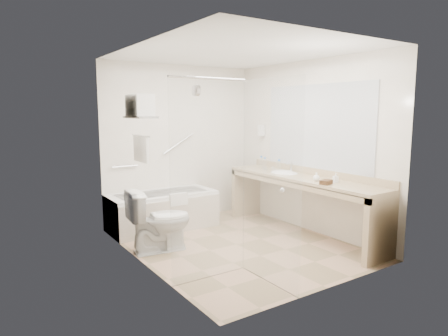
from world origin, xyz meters
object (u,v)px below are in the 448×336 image
amenity_basket (326,182)px  vanity_counter (301,191)px  bathtub (163,210)px  toilet (160,221)px  water_bottle_left (279,166)px

amenity_basket → vanity_counter: bearing=74.5°
bathtub → amenity_basket: bearing=-55.9°
vanity_counter → toilet: (-1.97, 0.50, -0.25)m
amenity_basket → water_bottle_left: 1.09m
toilet → vanity_counter: bearing=-97.4°
bathtub → amenity_basket: (1.35, -2.00, 0.60)m
toilet → amenity_basket: 2.17m
bathtub → amenity_basket: 2.49m
bathtub → vanity_counter: size_ratio=0.59×
water_bottle_left → bathtub: bearing=148.6°
vanity_counter → water_bottle_left: (-0.01, 0.47, 0.30)m
vanity_counter → water_bottle_left: water_bottle_left is taller
bathtub → toilet: toilet is taller
water_bottle_left → toilet: bearing=179.1°
toilet → water_bottle_left: (1.96, -0.03, 0.55)m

